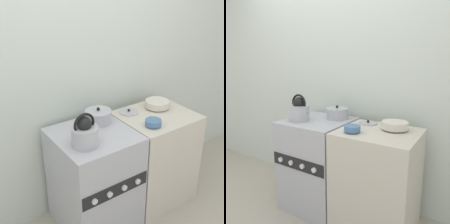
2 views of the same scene
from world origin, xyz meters
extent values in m
plane|color=#B2A893|center=(0.00, 0.00, 0.00)|extent=(12.00, 12.00, 0.00)
cube|color=silver|center=(0.00, 0.68, 1.25)|extent=(7.00, 0.06, 2.50)
cube|color=#B2B2B7|center=(0.00, 0.30, 0.44)|extent=(0.60, 0.61, 0.88)
cube|color=black|center=(0.00, 0.00, 0.55)|extent=(0.57, 0.01, 0.11)
cylinder|color=silver|center=(-0.19, -0.01, 0.55)|extent=(0.04, 0.02, 0.04)
cylinder|color=silver|center=(-0.07, -0.01, 0.55)|extent=(0.04, 0.02, 0.04)
cylinder|color=silver|center=(0.07, -0.01, 0.55)|extent=(0.04, 0.02, 0.04)
cylinder|color=silver|center=(0.19, -0.01, 0.55)|extent=(0.04, 0.02, 0.04)
cube|color=beige|center=(0.63, 0.28, 0.44)|extent=(0.63, 0.57, 0.88)
cylinder|color=#B2B2B7|center=(-0.13, 0.19, 0.95)|extent=(0.19, 0.19, 0.14)
sphere|color=black|center=(-0.13, 0.19, 1.05)|extent=(0.11, 0.11, 0.11)
torus|color=black|center=(-0.13, 0.19, 1.05)|extent=(0.16, 0.02, 0.16)
cone|color=#B2B2B7|center=(-0.04, 0.19, 0.98)|extent=(0.10, 0.04, 0.08)
cylinder|color=#B2B2B7|center=(0.13, 0.44, 0.93)|extent=(0.21, 0.21, 0.09)
cylinder|color=#B2B2B7|center=(0.13, 0.44, 0.98)|extent=(0.21, 0.21, 0.01)
sphere|color=black|center=(0.13, 0.44, 1.00)|extent=(0.03, 0.03, 0.03)
cylinder|color=beige|center=(0.73, 0.38, 0.88)|extent=(0.10, 0.10, 0.01)
cylinder|color=beige|center=(0.73, 0.38, 0.92)|extent=(0.21, 0.21, 0.06)
cylinder|color=#4C729E|center=(0.46, 0.14, 0.88)|extent=(0.06, 0.06, 0.01)
cylinder|color=#4C729E|center=(0.46, 0.14, 0.91)|extent=(0.13, 0.13, 0.04)
cylinder|color=#B2B2B7|center=(0.46, 0.45, 0.88)|extent=(0.17, 0.17, 0.01)
sphere|color=black|center=(0.46, 0.45, 0.90)|extent=(0.02, 0.02, 0.02)
camera|label=1|loc=(-1.07, -1.47, 2.05)|focal=50.00mm
camera|label=2|loc=(1.25, -1.31, 1.39)|focal=35.00mm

